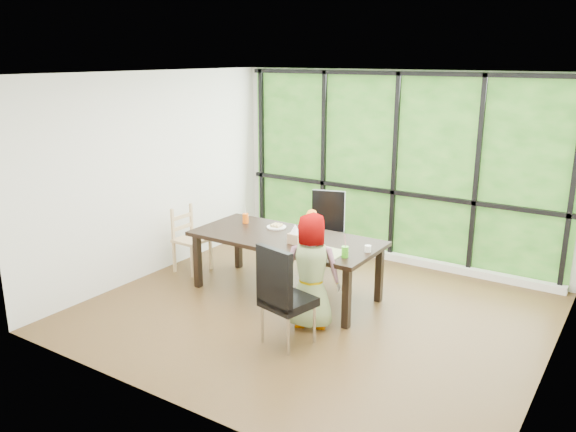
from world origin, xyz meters
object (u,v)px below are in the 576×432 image
object	(u,v)px
chair_interior_leather	(288,294)
white_mug	(368,249)
child_older	(309,270)
tissue_box	(295,238)
chair_window_leather	(325,232)
green_cup	(345,252)
dining_table	(286,265)
plate_near	(319,250)
orange_cup	(246,218)
chair_end_beech	(192,240)
plate_far	(276,227)
child_toddler	(312,245)

from	to	relation	value
chair_interior_leather	white_mug	bearing A→B (deg)	-95.82
child_older	tissue_box	xyz separation A→B (m)	(-0.46, 0.44, 0.17)
chair_window_leather	chair_interior_leather	size ratio (longest dim) A/B	1.00
child_older	green_cup	distance (m)	0.45
chair_window_leather	white_mug	distance (m)	1.51
dining_table	chair_window_leather	size ratio (longest dim) A/B	2.16
chair_interior_leather	plate_near	xyz separation A→B (m)	(-0.12, 0.82, 0.22)
green_cup	plate_near	bearing A→B (deg)	174.17
child_older	orange_cup	distance (m)	1.67
dining_table	chair_end_beech	size ratio (longest dim) A/B	2.60
chair_interior_leather	plate_near	distance (m)	0.86
plate_near	tissue_box	bearing A→B (deg)	167.35
plate_near	green_cup	world-z (taller)	green_cup
plate_far	white_mug	bearing A→B (deg)	-8.92
dining_table	green_cup	distance (m)	1.08
white_mug	child_older	bearing A→B (deg)	-122.68
chair_end_beech	plate_near	world-z (taller)	chair_end_beech
child_toddler	orange_cup	distance (m)	0.94
chair_interior_leather	tissue_box	xyz separation A→B (m)	(-0.50, 0.91, 0.27)
plate_near	tissue_box	xyz separation A→B (m)	(-0.38, 0.09, 0.05)
child_toddler	tissue_box	world-z (taller)	child_toddler
child_toddler	child_older	size ratio (longest dim) A/B	0.73
chair_interior_leather	child_toddler	bearing A→B (deg)	-54.14
chair_window_leather	dining_table	bearing A→B (deg)	-105.81
plate_near	chair_interior_leather	bearing A→B (deg)	-81.98
chair_end_beech	green_cup	size ratio (longest dim) A/B	7.30
child_toddler	child_older	world-z (taller)	child_older
orange_cup	child_toddler	bearing A→B (deg)	28.77
green_cup	orange_cup	bearing A→B (deg)	164.58
chair_end_beech	plate_far	distance (m)	1.28
orange_cup	white_mug	world-z (taller)	orange_cup
chair_interior_leather	orange_cup	distance (m)	1.97
plate_near	green_cup	xyz separation A→B (m)	(0.34, -0.04, 0.05)
green_cup	child_older	bearing A→B (deg)	-129.41
chair_window_leather	green_cup	xyz separation A→B (m)	(0.98, -1.30, 0.27)
white_mug	chair_end_beech	bearing A→B (deg)	-178.61
chair_window_leather	white_mug	bearing A→B (deg)	-59.00
chair_window_leather	child_toddler	xyz separation A→B (m)	(0.02, -0.40, -0.07)
chair_end_beech	child_older	xyz separation A→B (m)	(2.21, -0.56, 0.19)
child_toddler	green_cup	xyz separation A→B (m)	(0.95, -0.90, 0.34)
chair_window_leather	child_older	distance (m)	1.77
dining_table	plate_near	bearing A→B (deg)	-20.84
chair_interior_leather	plate_far	bearing A→B (deg)	-39.17
chair_interior_leather	tissue_box	bearing A→B (deg)	-48.88
child_toddler	child_older	distance (m)	1.41
plate_near	tissue_box	distance (m)	0.39
plate_far	chair_interior_leather	bearing A→B (deg)	-51.72
chair_interior_leather	dining_table	bearing A→B (deg)	-42.95
child_older	plate_near	bearing A→B (deg)	-100.03
dining_table	child_toddler	xyz separation A→B (m)	(-0.00, 0.63, 0.10)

